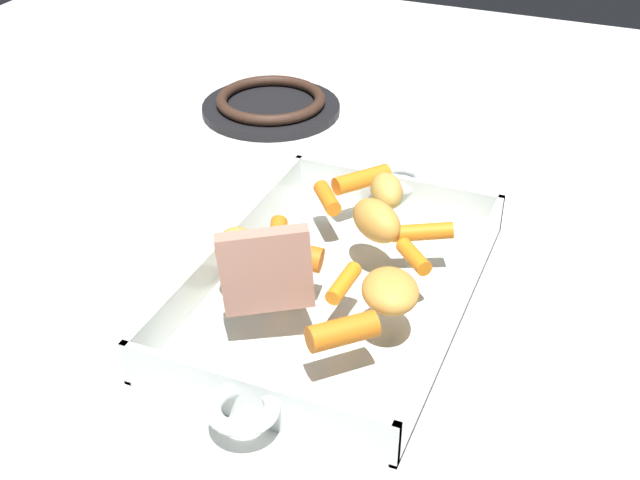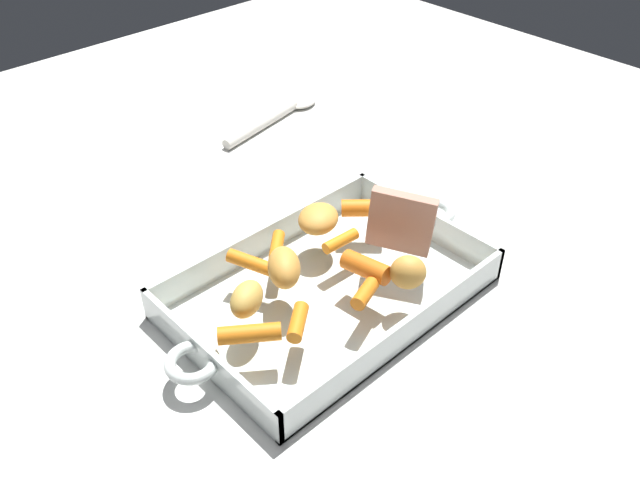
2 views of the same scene
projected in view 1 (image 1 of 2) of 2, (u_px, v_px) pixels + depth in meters
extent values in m
plane|color=silver|center=(336.00, 297.00, 0.79)|extent=(1.83, 1.83, 0.00)
cube|color=silver|center=(336.00, 294.00, 0.79)|extent=(0.36, 0.24, 0.01)
cube|color=silver|center=(457.00, 308.00, 0.74)|extent=(0.36, 0.01, 0.04)
cube|color=silver|center=(227.00, 252.00, 0.81)|extent=(0.36, 0.01, 0.04)
cube|color=silver|center=(253.00, 402.00, 0.64)|extent=(0.01, 0.24, 0.04)
cube|color=silver|center=(395.00, 193.00, 0.91)|extent=(0.01, 0.24, 0.04)
torus|color=silver|center=(243.00, 407.00, 0.62)|extent=(0.06, 0.06, 0.01)
torus|color=silver|center=(400.00, 179.00, 0.92)|extent=(0.06, 0.06, 0.01)
cube|color=tan|center=(266.00, 271.00, 0.68)|extent=(0.05, 0.08, 0.08)
cylinder|color=orange|center=(343.00, 332.00, 0.66)|extent=(0.06, 0.06, 0.02)
cylinder|color=orange|center=(327.00, 198.00, 0.84)|extent=(0.05, 0.04, 0.02)
cylinder|color=orange|center=(422.00, 232.00, 0.79)|extent=(0.04, 0.06, 0.02)
cylinder|color=orange|center=(362.00, 179.00, 0.87)|extent=(0.06, 0.05, 0.02)
cylinder|color=orange|center=(344.00, 283.00, 0.72)|extent=(0.05, 0.02, 0.02)
cylinder|color=orange|center=(278.00, 234.00, 0.79)|extent=(0.05, 0.03, 0.02)
cylinder|color=orange|center=(291.00, 254.00, 0.75)|extent=(0.03, 0.06, 0.03)
cylinder|color=orange|center=(414.00, 257.00, 0.76)|extent=(0.04, 0.04, 0.02)
ellipsoid|color=gold|center=(387.00, 191.00, 0.84)|extent=(0.06, 0.05, 0.03)
ellipsoid|color=gold|center=(390.00, 291.00, 0.70)|extent=(0.07, 0.07, 0.03)
ellipsoid|color=gold|center=(376.00, 221.00, 0.79)|extent=(0.07, 0.07, 0.04)
ellipsoid|color=gold|center=(237.00, 248.00, 0.75)|extent=(0.05, 0.05, 0.04)
cylinder|color=black|center=(271.00, 108.00, 1.14)|extent=(0.19, 0.19, 0.01)
torus|color=#382319|center=(271.00, 99.00, 1.13)|extent=(0.15, 0.15, 0.01)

